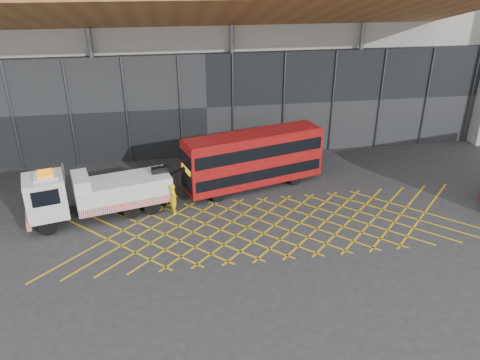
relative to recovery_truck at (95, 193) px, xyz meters
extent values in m
plane|color=#29292C|center=(5.58, -2.72, -1.60)|extent=(120.00, 120.00, 0.00)
cube|color=gold|center=(0.78, -2.72, -1.60)|extent=(7.16, 7.16, 0.01)
cube|color=gold|center=(0.78, -2.72, -1.60)|extent=(7.16, 7.16, 0.01)
cube|color=gold|center=(2.38, -2.72, -1.60)|extent=(7.16, 7.16, 0.01)
cube|color=gold|center=(2.38, -2.72, -1.60)|extent=(7.16, 7.16, 0.01)
cube|color=gold|center=(3.98, -2.72, -1.60)|extent=(7.16, 7.16, 0.01)
cube|color=gold|center=(3.98, -2.72, -1.60)|extent=(7.16, 7.16, 0.01)
cube|color=gold|center=(5.58, -2.72, -1.60)|extent=(7.16, 7.16, 0.01)
cube|color=gold|center=(5.58, -2.72, -1.60)|extent=(7.16, 7.16, 0.01)
cube|color=gold|center=(7.18, -2.72, -1.60)|extent=(7.16, 7.16, 0.01)
cube|color=gold|center=(7.18, -2.72, -1.60)|extent=(7.16, 7.16, 0.01)
cube|color=gold|center=(8.78, -2.72, -1.60)|extent=(7.16, 7.16, 0.01)
cube|color=gold|center=(8.78, -2.72, -1.60)|extent=(7.16, 7.16, 0.01)
cube|color=gold|center=(10.38, -2.72, -1.60)|extent=(7.16, 7.16, 0.01)
cube|color=gold|center=(10.38, -2.72, -1.60)|extent=(7.16, 7.16, 0.01)
cube|color=gold|center=(11.98, -2.72, -1.60)|extent=(7.16, 7.16, 0.01)
cube|color=gold|center=(11.98, -2.72, -1.60)|extent=(7.16, 7.16, 0.01)
cube|color=gold|center=(13.58, -2.72, -1.60)|extent=(7.16, 7.16, 0.01)
cube|color=gold|center=(13.58, -2.72, -1.60)|extent=(7.16, 7.16, 0.01)
cube|color=gold|center=(15.18, -2.72, -1.60)|extent=(7.16, 7.16, 0.01)
cube|color=gold|center=(15.18, -2.72, -1.60)|extent=(7.16, 7.16, 0.01)
cube|color=gold|center=(16.78, -2.72, -1.60)|extent=(7.16, 7.16, 0.01)
cube|color=gold|center=(16.78, -2.72, -1.60)|extent=(7.16, 7.16, 0.01)
cube|color=gold|center=(18.38, -2.72, -1.60)|extent=(7.16, 7.16, 0.01)
cube|color=gold|center=(18.38, -2.72, -1.60)|extent=(7.16, 7.16, 0.01)
cube|color=gold|center=(19.98, -2.72, -1.60)|extent=(7.16, 7.16, 0.01)
cube|color=gold|center=(19.98, -2.72, -1.60)|extent=(7.16, 7.16, 0.01)
cube|color=#979792|center=(7.58, 16.28, 7.40)|extent=(55.00, 14.00, 18.00)
cube|color=black|center=(7.58, 8.98, 2.40)|extent=(55.00, 0.80, 8.00)
cube|color=#98582C|center=(5.58, 5.28, 9.90)|extent=(40.00, 11.93, 4.07)
cylinder|color=#595B60|center=(-0.42, 8.78, 3.40)|extent=(0.36, 0.36, 10.00)
cylinder|color=#595B60|center=(9.58, 8.78, 3.40)|extent=(0.36, 0.36, 10.00)
cylinder|color=#595B60|center=(19.58, 8.78, 3.40)|extent=(0.36, 0.36, 10.00)
cube|color=black|center=(0.38, 0.10, -0.96)|extent=(8.62, 3.03, 0.32)
cube|color=white|center=(-2.63, -0.67, 0.36)|extent=(2.69, 2.75, 2.37)
cube|color=black|center=(-3.71, -0.94, 0.77)|extent=(0.54, 1.96, 1.00)
cube|color=red|center=(-3.73, -0.95, -0.83)|extent=(0.81, 2.35, 0.50)
cube|color=orange|center=(-2.45, -0.62, 1.76)|extent=(1.07, 1.26, 0.11)
cube|color=white|center=(1.61, 0.42, -0.10)|extent=(6.05, 3.61, 1.46)
cube|color=red|center=(1.90, -0.71, -0.64)|extent=(5.49, 1.45, 0.50)
cube|color=white|center=(-0.68, -0.17, 0.95)|extent=(1.43, 2.35, 0.64)
cube|color=black|center=(3.91, 1.00, 0.77)|extent=(1.17, 0.71, 0.46)
cube|color=black|center=(4.80, 1.23, 0.31)|extent=(2.01, 0.80, 0.99)
cylinder|color=black|center=(-2.57, -1.64, -1.10)|extent=(1.05, 0.56, 1.00)
cylinder|color=black|center=(-3.04, 0.22, -1.10)|extent=(1.05, 0.56, 1.00)
cylinder|color=black|center=(3.27, -0.15, -1.10)|extent=(1.05, 0.56, 1.00)
cylinder|color=black|center=(2.79, 1.71, -1.10)|extent=(1.05, 0.56, 1.00)
cylinder|color=#595B60|center=(-1.71, 0.51, 0.86)|extent=(0.13, 0.13, 2.01)
cube|color=maroon|center=(10.11, 2.59, 0.54)|extent=(9.81, 4.82, 3.38)
cube|color=black|center=(10.11, 2.59, -0.25)|extent=(9.46, 4.77, 0.74)
cube|color=black|center=(10.11, 2.59, 1.31)|extent=(9.46, 4.77, 0.83)
cube|color=black|center=(5.50, 1.24, -0.21)|extent=(0.61, 1.89, 1.13)
cube|color=black|center=(5.50, 1.24, 1.31)|extent=(0.61, 1.89, 0.83)
cube|color=yellow|center=(5.49, 1.23, 0.62)|extent=(0.49, 1.51, 0.30)
cube|color=maroon|center=(10.11, 2.59, 2.25)|extent=(9.57, 4.60, 0.10)
cylinder|color=black|center=(7.46, 0.81, -1.15)|extent=(0.94, 0.51, 0.90)
cylinder|color=black|center=(6.92, 2.65, -1.15)|extent=(0.94, 0.51, 0.90)
cylinder|color=black|center=(13.05, 2.45, -1.15)|extent=(0.94, 0.51, 0.90)
cylinder|color=black|center=(12.51, 4.29, -1.15)|extent=(0.94, 0.51, 0.90)
imported|color=yellow|center=(4.61, -0.21, -0.64)|extent=(0.57, 0.77, 1.93)
camera|label=1|loc=(4.60, -25.95, 12.67)|focal=35.00mm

